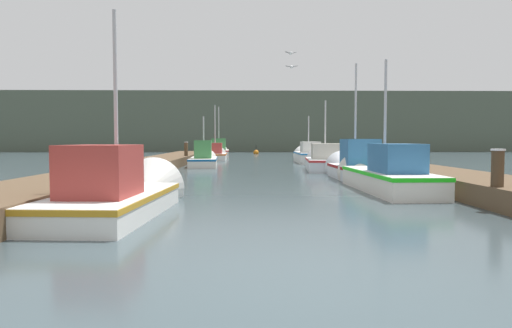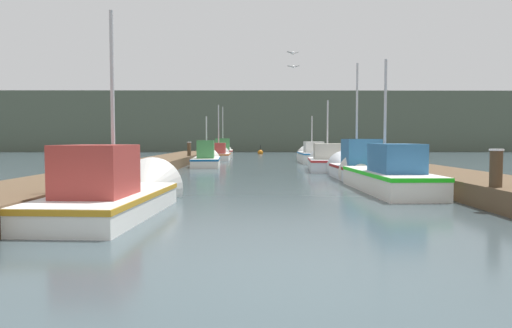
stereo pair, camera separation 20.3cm
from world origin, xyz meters
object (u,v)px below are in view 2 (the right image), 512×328
Objects in this scene: fishing_boat_5 at (311,155)px; fishing_boat_7 at (223,151)px; mooring_piling_2 at (345,155)px; mooring_piling_3 at (189,153)px; fishing_boat_0 at (121,192)px; fishing_boat_2 at (355,166)px; mooring_piling_1 at (496,180)px; mooring_piling_0 at (317,151)px; fishing_boat_1 at (382,175)px; fishing_boat_4 at (207,159)px; fishing_boat_6 at (219,154)px; seagull_1 at (293,67)px; seagull_lead at (293,53)px; fishing_boat_3 at (327,161)px; channel_buoy at (260,152)px.

fishing_boat_5 is 1.15× the size of fishing_boat_7.
fishing_boat_7 is 3.61× the size of mooring_piling_2.
fishing_boat_7 is at bearing 83.69° from mooring_piling_3.
mooring_piling_2 is (7.95, 15.73, 0.29)m from fishing_boat_0.
mooring_piling_1 is at bearing -82.40° from fishing_boat_2.
mooring_piling_0 is 0.87× the size of mooring_piling_2.
fishing_boat_2 is (0.09, 4.13, 0.02)m from fishing_boat_1.
fishing_boat_7 reaches higher than fishing_boat_4.
fishing_boat_6 is (0.11, 7.74, 0.00)m from fishing_boat_4.
fishing_boat_7 is 8.87× the size of seagull_1.
seagull_lead reaches higher than mooring_piling_1.
fishing_boat_2 is at bearing -98.55° from mooring_piling_2.
seagull_1 reaches higher than fishing_boat_6.
seagull_lead is at bearing -88.64° from seagull_1.
fishing_boat_6 is 14.54m from seagull_lead.
fishing_boat_5 is 8.18m from mooring_piling_3.
fishing_boat_2 is 6.57m from seagull_lead.
fishing_boat_1 is at bearing 35.06° from fishing_boat_0.
fishing_boat_2 is at bearing -52.28° from mooring_piling_3.
seagull_1 is (4.64, 11.17, 4.42)m from fishing_boat_0.
fishing_boat_1 is 22.33m from mooring_piling_0.
seagull_1 is (-2.19, 2.91, 4.35)m from fishing_boat_2.
channel_buoy is (-2.96, 25.32, -0.27)m from fishing_boat_3.
seagull_1 is (5.80, -7.42, 4.12)m from mooring_piling_3.
fishing_boat_6 is 3.35× the size of mooring_piling_3.
fishing_boat_6 reaches higher than mooring_piling_3.
fishing_boat_1 is 4.35m from mooring_piling_1.
mooring_piling_3 reaches higher than mooring_piling_1.
seagull_lead is at bearing -51.32° from fishing_boat_4.
mooring_piling_1 is at bearing -89.86° from mooring_piling_2.
fishing_boat_4 is 4.08× the size of mooring_piling_3.
seagull_lead reaches higher than mooring_piling_3.
mooring_piling_0 is at bearing 90.59° from mooring_piling_2.
fishing_boat_1 reaches higher than mooring_piling_3.
fishing_boat_2 is at bearing -88.99° from fishing_boat_5.
mooring_piling_0 is at bearing -98.87° from seagull_1.
mooring_piling_2 is (7.85, -1.19, 0.29)m from fishing_boat_4.
fishing_boat_4 reaches higher than mooring_piling_2.
fishing_boat_4 is 1.22× the size of fishing_boat_6.
fishing_boat_2 is 7.56m from mooring_piling_2.
fishing_boat_2 is 1.01× the size of fishing_boat_7.
mooring_piling_1 is 15.76m from mooring_piling_2.
fishing_boat_1 is 1.24× the size of fishing_boat_7.
mooring_piling_3 reaches higher than mooring_piling_2.
fishing_boat_0 is at bearing 179.80° from mooring_piling_1.
fishing_boat_2 is at bearing -83.83° from channel_buoy.
mooring_piling_3 is (-1.16, 18.59, 0.30)m from fishing_boat_0.
fishing_boat_5 is at bearing -122.95° from seagull_lead.
fishing_boat_2 is 8.94× the size of seagull_1.
fishing_boat_7 is at bearing 93.27° from fishing_boat_0.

